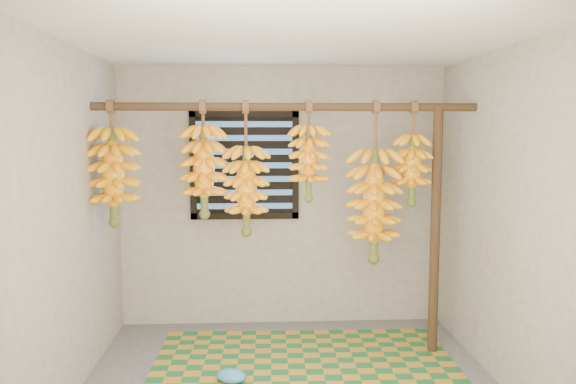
{
  "coord_description": "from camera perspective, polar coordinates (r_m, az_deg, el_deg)",
  "views": [
    {
      "loc": [
        -0.23,
        -3.7,
        1.81
      ],
      "look_at": [
        0.0,
        0.55,
        1.35
      ],
      "focal_mm": 35.0,
      "sensor_mm": 36.0,
      "label": 1
    }
  ],
  "objects": [
    {
      "name": "wall_right",
      "position": [
        4.13,
        21.82,
        -2.76
      ],
      "size": [
        0.01,
        3.0,
        2.4
      ],
      "primitive_type": "cube",
      "color": "gray",
      "rests_on": "floor"
    },
    {
      "name": "wall_back",
      "position": [
        5.24,
        -0.58,
        -0.52
      ],
      "size": [
        3.0,
        0.01,
        2.4
      ],
      "primitive_type": "cube",
      "color": "gray",
      "rests_on": "floor"
    },
    {
      "name": "banana_bunch_b",
      "position": [
        4.43,
        -8.55,
        2.1
      ],
      "size": [
        0.34,
        0.34,
        0.91
      ],
      "color": "brown",
      "rests_on": "hanging_pole"
    },
    {
      "name": "banana_bunch_e",
      "position": [
        4.53,
        8.76,
        -1.38
      ],
      "size": [
        0.4,
        0.4,
        1.28
      ],
      "color": "brown",
      "rests_on": "hanging_pole"
    },
    {
      "name": "wall_left",
      "position": [
        3.96,
        -21.89,
        -3.14
      ],
      "size": [
        0.01,
        3.0,
        2.4
      ],
      "primitive_type": "cube",
      "color": "gray",
      "rests_on": "floor"
    },
    {
      "name": "banana_bunch_c",
      "position": [
        4.42,
        -4.25,
        0.18
      ],
      "size": [
        0.33,
        0.33,
        1.05
      ],
      "color": "brown",
      "rests_on": "hanging_pole"
    },
    {
      "name": "support_post",
      "position": [
        4.69,
        14.72,
        -3.97
      ],
      "size": [
        0.08,
        0.08,
        2.0
      ],
      "primitive_type": "cylinder",
      "color": "#462D1B",
      "rests_on": "floor"
    },
    {
      "name": "banana_bunch_a",
      "position": [
        4.55,
        -17.35,
        1.53
      ],
      "size": [
        0.39,
        0.39,
        0.96
      ],
      "color": "brown",
      "rests_on": "hanging_pole"
    },
    {
      "name": "banana_bunch_d",
      "position": [
        4.42,
        2.11,
        2.99
      ],
      "size": [
        0.32,
        0.32,
        0.79
      ],
      "color": "brown",
      "rests_on": "hanging_pole"
    },
    {
      "name": "banana_bunch_f",
      "position": [
        4.58,
        12.5,
        2.27
      ],
      "size": [
        0.28,
        0.28,
        0.82
      ],
      "color": "brown",
      "rests_on": "hanging_pole"
    },
    {
      "name": "window",
      "position": [
        5.18,
        -4.44,
        2.72
      ],
      "size": [
        1.0,
        0.04,
        1.0
      ],
      "color": "black",
      "rests_on": "wall_back"
    },
    {
      "name": "plastic_bag",
      "position": [
        4.27,
        -5.77,
        -18.1
      ],
      "size": [
        0.27,
        0.23,
        0.09
      ],
      "primitive_type": "ellipsoid",
      "rotation": [
        0.0,
        0.0,
        -0.33
      ],
      "color": "#3982D6",
      "rests_on": "woven_mat"
    },
    {
      "name": "ceiling",
      "position": [
        3.75,
        0.48,
        15.31
      ],
      "size": [
        3.0,
        3.0,
        0.01
      ],
      "primitive_type": "cube",
      "color": "silver",
      "rests_on": "wall_back"
    },
    {
      "name": "woven_mat",
      "position": [
        4.38,
        1.89,
        -18.14
      ],
      "size": [
        2.4,
        1.94,
        0.01
      ],
      "primitive_type": "cube",
      "rotation": [
        0.0,
        0.0,
        -0.02
      ],
      "color": "#1B5E2C",
      "rests_on": "floor"
    },
    {
      "name": "hanging_pole",
      "position": [
        4.41,
        -0.11,
        8.64
      ],
      "size": [
        3.0,
        0.06,
        0.06
      ],
      "primitive_type": "cylinder",
      "rotation": [
        0.0,
        1.57,
        0.0
      ],
      "color": "#462D1B",
      "rests_on": "wall_left"
    }
  ]
}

